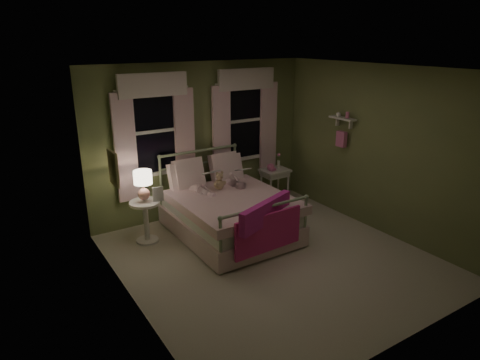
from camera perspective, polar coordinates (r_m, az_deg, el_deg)
room_shell at (r=5.64m, az=4.76°, el=1.23°), size 4.20×4.20×4.20m
bed at (r=6.70m, az=-1.61°, el=-4.19°), size 1.58×2.04×1.18m
pink_throw at (r=5.82m, az=3.61°, el=-5.45°), size 1.10×0.49×0.71m
child_left at (r=6.71m, az=-5.56°, el=1.25°), size 0.32×0.23×0.83m
child_right at (r=6.98m, az=-1.46°, el=1.63°), size 0.38×0.30×0.74m
book_left at (r=6.51m, az=-4.54°, el=0.50°), size 0.21×0.14×0.26m
book_right at (r=6.79m, az=-0.36°, el=0.95°), size 0.22×0.15×0.26m
teddy_bear at (r=6.76m, az=-2.78°, el=-0.27°), size 0.22×0.17×0.30m
nightstand_left at (r=6.60m, az=-12.46°, el=-4.69°), size 0.46×0.46×0.65m
table_lamp at (r=6.41m, az=-12.79°, el=-0.28°), size 0.27×0.27×0.45m
book_nightstand at (r=6.47m, az=-11.53°, el=-2.81°), size 0.21×0.25×0.02m
nightstand_right at (r=7.93m, az=4.67°, el=0.73°), size 0.50×0.40×0.64m
pink_toy at (r=7.82m, az=4.14°, el=1.70°), size 0.14×0.19×0.14m
bud_vase at (r=7.97m, az=5.19°, el=2.60°), size 0.06×0.06×0.28m
window_left at (r=6.89m, az=-11.29°, el=6.91°), size 1.34×0.13×1.96m
window_right at (r=7.66m, az=0.72°, el=8.42°), size 1.34×0.13×1.96m
wall_shelf at (r=7.33m, az=13.45°, el=6.65°), size 0.15×0.50×0.60m
framed_picture at (r=5.27m, az=-16.52°, el=1.51°), size 0.03×0.32×0.42m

